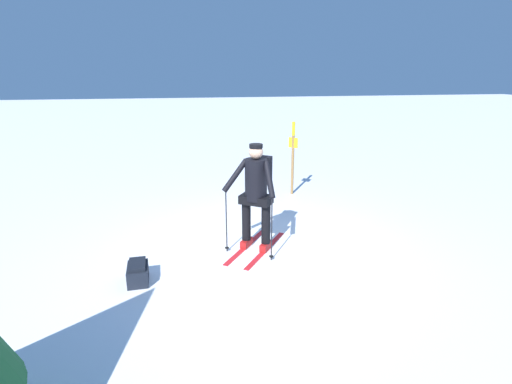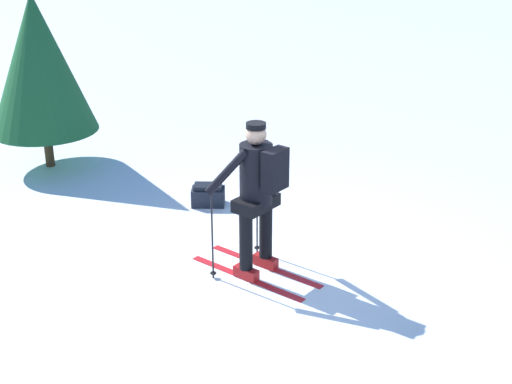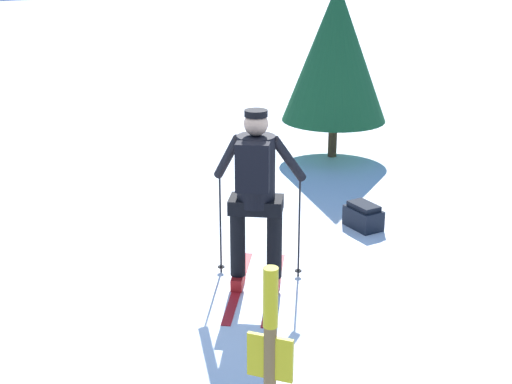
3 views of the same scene
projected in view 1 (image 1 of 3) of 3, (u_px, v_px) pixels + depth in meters
The scene contains 4 objects.
ground_plane at pixel (261, 247), 6.84m from camera, with size 80.00×80.00×0.00m, color white.
skier at pixel (256, 189), 6.51m from camera, with size 1.26×1.55×1.79m.
dropped_backpack at pixel (138, 273), 5.67m from camera, with size 0.31×0.47×0.30m.
trail_marker at pixel (293, 152), 9.49m from camera, with size 0.18×0.19×1.76m.
Camera 1 is at (-1.26, -6.14, 2.90)m, focal length 28.00 mm.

